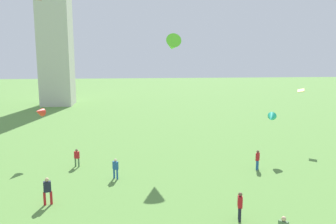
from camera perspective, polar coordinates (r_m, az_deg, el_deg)
The scene contains 9 objects.
person_0 at distance 27.85m, azimuth -8.51°, elevation -8.89°, with size 0.47×0.47×1.62m.
person_1 at distance 21.61m, azimuth 11.59°, elevation -14.50°, with size 0.35×0.53×1.73m.
person_2 at distance 31.33m, azimuth -14.57°, elevation -7.03°, with size 0.47×0.40×1.56m.
person_3 at distance 30.55m, azimuth 14.32°, elevation -7.34°, with size 0.44×0.50×1.67m.
person_5 at distance 24.39m, azimuth -18.97°, elevation -11.80°, with size 0.55×0.39×1.83m.
kite_flying_0 at distance 33.63m, azimuth -20.16°, elevation 0.02°, with size 1.06×1.34×0.97m.
kite_flying_1 at distance 33.42m, azimuth 16.42°, elevation -0.94°, with size 1.29×1.48×0.98m.
kite_flying_3 at distance 39.53m, azimuth 20.75°, elevation 3.28°, with size 0.98×1.16×0.37m.
kite_flying_5 at distance 34.05m, azimuth 0.74°, elevation 10.84°, with size 1.47×2.42×2.10m.
Camera 1 is at (-1.45, -9.21, 9.82)m, focal length 37.58 mm.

